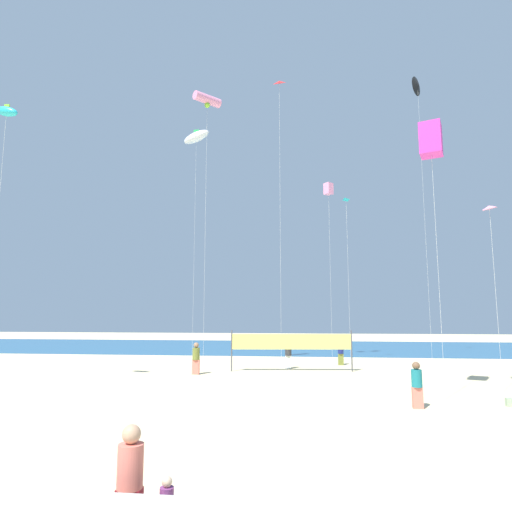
% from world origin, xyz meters
% --- Properties ---
extents(ground_plane, '(120.00, 120.00, 0.00)m').
position_xyz_m(ground_plane, '(0.00, 0.00, 0.00)').
color(ground_plane, beige).
extents(ocean_band, '(120.00, 20.00, 0.01)m').
position_xyz_m(ocean_band, '(0.00, 29.31, 0.00)').
color(ocean_band, '#28608C').
rests_on(ocean_band, ground).
extents(mother_figure, '(0.39, 0.39, 1.70)m').
position_xyz_m(mother_figure, '(-1.60, -8.94, 0.91)').
color(mother_figure, maroon).
rests_on(mother_figure, ground).
extents(toddler_figure, '(0.21, 0.21, 0.94)m').
position_xyz_m(toddler_figure, '(-1.05, -8.85, 0.50)').
color(toddler_figure, '#99B28C').
rests_on(toddler_figure, ground).
extents(beachgoer_olive_shirt, '(0.40, 0.40, 1.77)m').
position_xyz_m(beachgoer_olive_shirt, '(-5.07, 8.67, 0.95)').
color(beachgoer_olive_shirt, '#EA7260').
rests_on(beachgoer_olive_shirt, ground).
extents(beachgoer_teal_shirt, '(0.38, 0.38, 1.65)m').
position_xyz_m(beachgoer_teal_shirt, '(5.07, 1.02, 0.88)').
color(beachgoer_teal_shirt, '#EA7260').
rests_on(beachgoer_teal_shirt, ground).
extents(beachgoer_charcoal_shirt, '(0.40, 0.40, 1.75)m').
position_xyz_m(beachgoer_charcoal_shirt, '(0.01, 11.78, 0.93)').
color(beachgoer_charcoal_shirt, white).
rests_on(beachgoer_charcoal_shirt, ground).
extents(beachgoer_navy_shirt, '(0.37, 0.37, 1.62)m').
position_xyz_m(beachgoer_navy_shirt, '(3.42, 14.12, 0.87)').
color(beachgoer_navy_shirt, olive).
rests_on(beachgoer_navy_shirt, ground).
extents(volleyball_net, '(7.18, 0.80, 2.40)m').
position_xyz_m(volleyball_net, '(0.26, 10.55, 1.63)').
color(volleyball_net, '#4C4C51').
rests_on(volleyball_net, ground).
extents(beach_handbag, '(0.38, 0.19, 0.31)m').
position_xyz_m(beach_handbag, '(8.57, 1.72, 0.15)').
color(beach_handbag, '#99B28C').
rests_on(beach_handbag, ground).
extents(kite_red_diamond, '(0.80, 0.80, 20.12)m').
position_xyz_m(kite_red_diamond, '(-0.52, 13.28, 19.55)').
color(kite_red_diamond, silver).
rests_on(kite_red_diamond, ground).
extents(kite_cyan_inflatable, '(1.41, 0.66, 13.28)m').
position_xyz_m(kite_cyan_inflatable, '(-12.87, 2.26, 12.87)').
color(kite_cyan_inflatable, silver).
rests_on(kite_cyan_inflatable, ground).
extents(kite_pink_diamond, '(0.76, 0.75, 8.36)m').
position_xyz_m(kite_pink_diamond, '(9.54, 4.70, 8.14)').
color(kite_pink_diamond, silver).
rests_on(kite_pink_diamond, ground).
extents(kite_cyan_diamond, '(0.55, 0.55, 11.82)m').
position_xyz_m(kite_cyan_diamond, '(4.21, 15.56, 11.17)').
color(kite_cyan_diamond, silver).
rests_on(kite_cyan_diamond, ground).
extents(kite_magenta_box, '(1.15, 1.15, 11.55)m').
position_xyz_m(kite_magenta_box, '(6.59, 2.87, 10.83)').
color(kite_magenta_box, silver).
rests_on(kite_magenta_box, ground).
extents(kite_pink_tube, '(1.80, 1.82, 18.11)m').
position_xyz_m(kite_pink_tube, '(-5.29, 11.31, 17.75)').
color(kite_pink_tube, silver).
rests_on(kite_pink_tube, ground).
extents(kite_white_inflatable, '(2.58, 1.30, 18.88)m').
position_xyz_m(kite_white_inflatable, '(-7.79, 18.15, 18.14)').
color(kite_white_inflatable, silver).
rests_on(kite_white_inflatable, ground).
extents(kite_pink_box, '(0.80, 0.80, 13.66)m').
position_xyz_m(kite_pink_box, '(3.09, 17.90, 13.17)').
color(kite_pink_box, silver).
rests_on(kite_pink_box, ground).
extents(kite_black_delta, '(1.16, 1.43, 22.52)m').
position_xyz_m(kite_black_delta, '(10.45, 18.33, 21.67)').
color(kite_black_delta, silver).
rests_on(kite_black_delta, ground).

